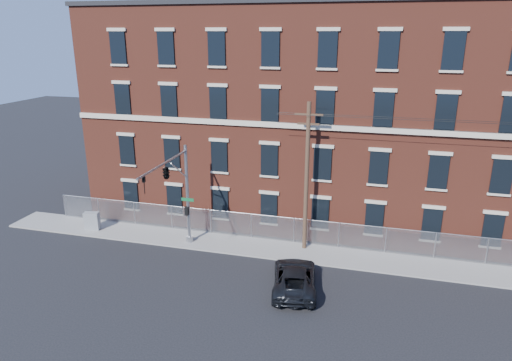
{
  "coord_description": "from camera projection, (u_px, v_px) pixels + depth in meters",
  "views": [
    {
      "loc": [
        6.28,
        -23.08,
        14.21
      ],
      "look_at": [
        -1.0,
        4.0,
        5.22
      ],
      "focal_mm": 32.41,
      "sensor_mm": 36.0,
      "label": 1
    }
  ],
  "objects": [
    {
      "name": "sidewalk",
      "position": [
        462.0,
        271.0,
        28.73
      ],
      "size": [
        65.0,
        3.0,
        0.12
      ],
      "primitive_type": "cube",
      "color": "gray",
      "rests_on": "ground"
    },
    {
      "name": "mill_building",
      "position": [
        458.0,
        118.0,
        34.47
      ],
      "size": [
        55.3,
        14.32,
        16.3
      ],
      "color": "maroon",
      "rests_on": "ground"
    },
    {
      "name": "chain_link_fence",
      "position": [
        461.0,
        248.0,
        29.62
      ],
      "size": [
        59.06,
        0.06,
        1.85
      ],
      "color": "#A5A8AD",
      "rests_on": "ground"
    },
    {
      "name": "pickup_truck",
      "position": [
        294.0,
        278.0,
        26.65
      ],
      "size": [
        3.25,
        5.55,
        1.45
      ],
      "primitive_type": "imported",
      "rotation": [
        0.0,
        0.0,
        3.31
      ],
      "color": "black",
      "rests_on": "ground"
    },
    {
      "name": "ground",
      "position": [
        255.0,
        286.0,
        27.12
      ],
      "size": [
        140.0,
        140.0,
        0.0
      ],
      "primitive_type": "plane",
      "color": "black",
      "rests_on": "ground"
    },
    {
      "name": "utility_pole_near",
      "position": [
        307.0,
        175.0,
        30.14
      ],
      "size": [
        1.8,
        0.28,
        10.0
      ],
      "color": "#4E3727",
      "rests_on": "ground"
    },
    {
      "name": "traffic_signal_mast",
      "position": [
        172.0,
        180.0,
        28.96
      ],
      "size": [
        0.9,
        6.75,
        7.0
      ],
      "color": "#9EA0A5",
      "rests_on": "ground"
    },
    {
      "name": "utility_cabinet",
      "position": [
        92.0,
        221.0,
        34.47
      ],
      "size": [
        1.17,
        0.74,
        1.36
      ],
      "primitive_type": "cube",
      "rotation": [
        0.0,
        0.0,
        0.2
      ],
      "color": "gray",
      "rests_on": "sidewalk"
    }
  ]
}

